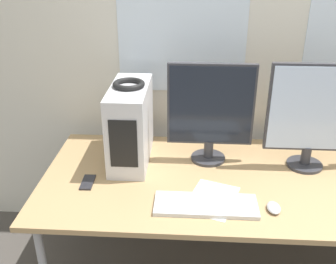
# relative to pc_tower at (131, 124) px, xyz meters

# --- Properties ---
(wall_back) EXTENTS (8.00, 0.07, 2.70)m
(wall_back) POSITION_rel_pc_tower_xyz_m (0.81, 0.42, 0.42)
(wall_back) COLOR beige
(wall_back) RESTS_ON ground_plane
(desk) EXTENTS (2.52, 0.93, 0.72)m
(desk) POSITION_rel_pc_tower_xyz_m (0.81, -0.17, -0.25)
(desk) COLOR tan
(desk) RESTS_ON ground_plane
(pc_tower) EXTENTS (0.20, 0.48, 0.43)m
(pc_tower) POSITION_rel_pc_tower_xyz_m (0.00, 0.00, 0.00)
(pc_tower) COLOR silver
(pc_tower) RESTS_ON desk
(headphones) EXTENTS (0.17, 0.17, 0.03)m
(headphones) POSITION_rel_pc_tower_xyz_m (0.00, 0.00, 0.23)
(headphones) COLOR black
(headphones) RESTS_ON pc_tower
(monitor_main) EXTENTS (0.47, 0.19, 0.56)m
(monitor_main) POSITION_rel_pc_tower_xyz_m (0.44, 0.02, 0.08)
(monitor_main) COLOR #333338
(monitor_main) RESTS_ON desk
(monitor_right_near) EXTENTS (0.48, 0.19, 0.58)m
(monitor_right_near) POSITION_rel_pc_tower_xyz_m (0.97, -0.03, 0.09)
(monitor_right_near) COLOR #333338
(monitor_right_near) RESTS_ON desk
(keyboard) EXTENTS (0.48, 0.18, 0.02)m
(keyboard) POSITION_rel_pc_tower_xyz_m (0.41, -0.44, -0.20)
(keyboard) COLOR silver
(keyboard) RESTS_ON desk
(mouse) EXTENTS (0.06, 0.10, 0.03)m
(mouse) POSITION_rel_pc_tower_xyz_m (0.72, -0.44, -0.20)
(mouse) COLOR #B2B2B7
(mouse) RESTS_ON desk
(cell_phone) EXTENTS (0.06, 0.14, 0.01)m
(cell_phone) POSITION_rel_pc_tower_xyz_m (-0.19, -0.27, -0.21)
(cell_phone) COLOR #232328
(cell_phone) RESTS_ON desk
(paper_sheet_left) EXTENTS (0.30, 0.35, 0.00)m
(paper_sheet_left) POSITION_rel_pc_tower_xyz_m (0.44, -0.37, -0.22)
(paper_sheet_left) COLOR white
(paper_sheet_left) RESTS_ON desk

